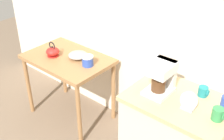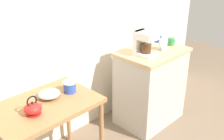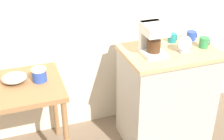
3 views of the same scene
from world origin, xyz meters
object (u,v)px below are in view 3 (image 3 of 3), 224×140
Objects in this scene: bowl_stoneware at (14,78)px; coffee_maker at (152,37)px; mug_dark_teal at (172,38)px; mug_blue at (191,36)px; canister_enamel at (39,75)px; table_clock at (184,45)px; mug_tall_green at (204,42)px.

coffee_maker is at bearing -8.98° from bowl_stoneware.
mug_dark_teal is 0.88× the size of mug_blue.
mug_dark_teal and mug_blue have the same top height.
canister_enamel is at bearing -178.37° from mug_dark_teal.
mug_dark_teal is 0.22m from table_clock.
table_clock is at bearing -93.09° from mug_dark_teal.
mug_dark_teal is 0.19m from mug_blue.
bowl_stoneware is 2.20× the size of mug_tall_green.
mug_dark_teal reaches higher than bowl_stoneware.
table_clock is (0.27, -0.06, -0.08)m from coffee_maker.
canister_enamel is at bearing 172.14° from coffee_maker.
mug_tall_green is at bearing -6.71° from canister_enamel.
mug_tall_green reaches higher than bowl_stoneware.
mug_dark_teal is 0.88× the size of mug_tall_green.
mug_blue is at bearing -3.18° from mug_dark_teal.
canister_enamel is at bearing -14.24° from bowl_stoneware.
coffee_maker reaches higher than mug_dark_teal.
table_clock reaches higher than bowl_stoneware.
table_clock reaches higher than mug_dark_teal.
coffee_maker reaches higher than bowl_stoneware.
mug_blue is at bearing 46.29° from table_clock.
coffee_maker is (0.90, -0.12, 0.24)m from canister_enamel.
canister_enamel is 1.29× the size of mug_blue.
bowl_stoneware is 1.14m from coffee_maker.
bowl_stoneware is at bearing 179.40° from mug_dark_teal.
coffee_maker is 0.28m from table_clock.
table_clock is at bearing -9.68° from bowl_stoneware.
mug_dark_teal is (1.37, -0.01, 0.16)m from bowl_stoneware.
mug_blue is (0.19, -0.01, 0.00)m from mug_dark_teal.
mug_blue is 0.66× the size of table_clock.
bowl_stoneware is 2.20× the size of mug_blue.
mug_tall_green is 0.66× the size of table_clock.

